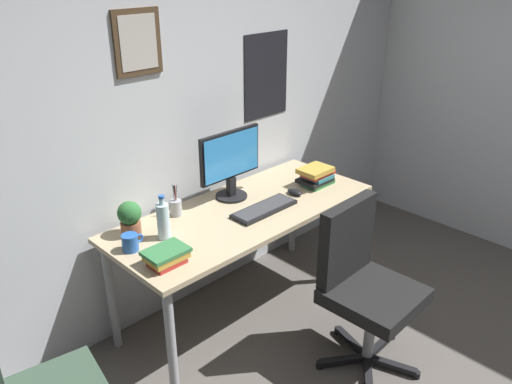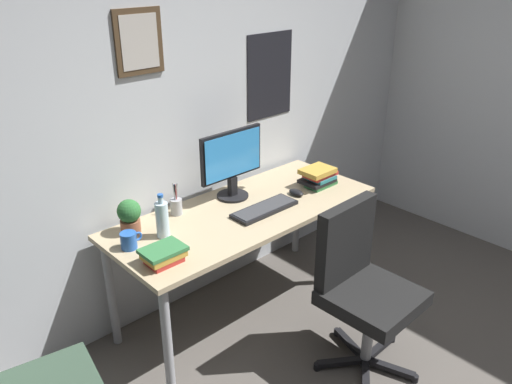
{
  "view_description": "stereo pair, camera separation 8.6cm",
  "coord_description": "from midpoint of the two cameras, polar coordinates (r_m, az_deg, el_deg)",
  "views": [
    {
      "loc": [
        -1.81,
        -0.3,
        2.13
      ],
      "look_at": [
        0.08,
        1.62,
        0.88
      ],
      "focal_mm": 36.23,
      "sensor_mm": 36.0,
      "label": 1
    },
    {
      "loc": [
        -1.75,
        -0.36,
        2.13
      ],
      "look_at": [
        0.08,
        1.62,
        0.88
      ],
      "focal_mm": 36.23,
      "sensor_mm": 36.0,
      "label": 2
    }
  ],
  "objects": [
    {
      "name": "wall_back",
      "position": [
        3.16,
        -6.93,
        9.42
      ],
      "size": [
        4.4,
        0.1,
        2.6
      ],
      "color": "silver",
      "rests_on": "ground_plane"
    },
    {
      "name": "desk",
      "position": [
        3.14,
        -0.46,
        -3.19
      ],
      "size": [
        1.68,
        0.69,
        0.73
      ],
      "color": "tan",
      "rests_on": "ground_plane"
    },
    {
      "name": "office_chair",
      "position": [
        2.88,
        12.39,
        -9.63
      ],
      "size": [
        0.55,
        0.57,
        0.95
      ],
      "color": "black",
      "rests_on": "ground_plane"
    },
    {
      "name": "monitor",
      "position": [
        3.18,
        -1.92,
        3.4
      ],
      "size": [
        0.46,
        0.2,
        0.43
      ],
      "color": "black",
      "rests_on": "desk"
    },
    {
      "name": "keyboard",
      "position": [
        3.09,
        1.76,
        -1.88
      ],
      "size": [
        0.43,
        0.15,
        0.03
      ],
      "color": "black",
      "rests_on": "desk"
    },
    {
      "name": "computer_mouse",
      "position": [
        3.29,
        5.21,
        -0.06
      ],
      "size": [
        0.06,
        0.11,
        0.04
      ],
      "color": "black",
      "rests_on": "desk"
    },
    {
      "name": "water_bottle",
      "position": [
        2.81,
        -9.45,
        -2.98
      ],
      "size": [
        0.07,
        0.07,
        0.25
      ],
      "color": "silver",
      "rests_on": "desk"
    },
    {
      "name": "coffee_mug_near",
      "position": [
        2.76,
        -12.97,
        -5.23
      ],
      "size": [
        0.12,
        0.08,
        0.09
      ],
      "color": "#2659B2",
      "rests_on": "desk"
    },
    {
      "name": "potted_plant",
      "position": [
        2.88,
        -12.98,
        -2.51
      ],
      "size": [
        0.13,
        0.13,
        0.2
      ],
      "color": "brown",
      "rests_on": "desk"
    },
    {
      "name": "pen_cup",
      "position": [
        3.06,
        -8.0,
        -1.51
      ],
      "size": [
        0.07,
        0.07,
        0.2
      ],
      "color": "#9EA0A5",
      "rests_on": "desk"
    },
    {
      "name": "book_stack_left",
      "position": [
        3.43,
        7.68,
        1.69
      ],
      "size": [
        0.24,
        0.17,
        0.12
      ],
      "color": "#33723F",
      "rests_on": "desk"
    },
    {
      "name": "book_stack_right",
      "position": [
        2.61,
        -9.24,
        -6.85
      ],
      "size": [
        0.21,
        0.16,
        0.08
      ],
      "color": "#B22D28",
      "rests_on": "desk"
    }
  ]
}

